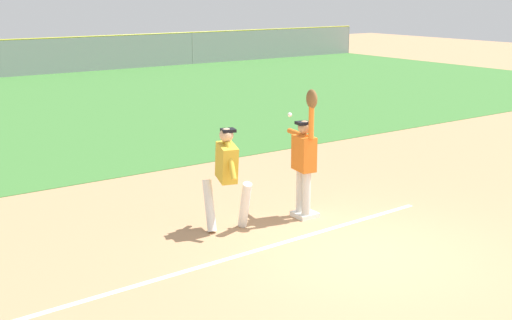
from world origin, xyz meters
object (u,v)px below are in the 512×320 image
first_base (305,214)px  fielder (305,155)px  baseball (290,115)px  runner (227,172)px  parked_car_blue (181,45)px  parked_car_red (84,50)px

first_base → fielder: fielder is taller
baseball → first_base: bearing=2.1°
runner → fielder: bearing=5.8°
baseball → runner: bearing=167.4°
first_base → runner: bearing=171.1°
first_base → baseball: baseball is taller
baseball → parked_car_blue: 30.04m
baseball → parked_car_blue: bearing=64.5°
fielder → runner: size_ratio=1.33×
first_base → parked_car_red: (6.62, 27.37, 0.63)m
parked_car_blue → parked_car_red: bearing=178.8°
first_base → parked_car_blue: parked_car_blue is taller
fielder → parked_car_red: fielder is taller
runner → baseball: baseball is taller
fielder → baseball: (-0.32, 0.01, 0.74)m
fielder → baseball: bearing=7.6°
baseball → parked_car_red: (7.00, 27.38, -1.18)m
parked_car_red → parked_car_blue: (5.95, -0.29, 0.00)m
runner → baseball: 1.41m
first_base → runner: runner is taller
runner → parked_car_red: 28.32m
first_base → fielder: (-0.05, -0.02, 1.08)m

